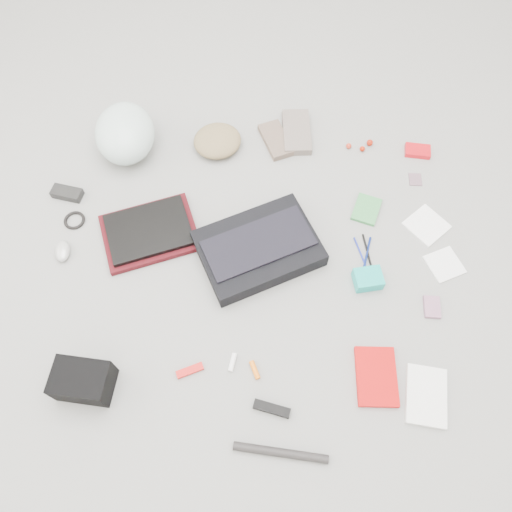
{
  "coord_description": "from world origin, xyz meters",
  "views": [
    {
      "loc": [
        0.01,
        -0.83,
        1.65
      ],
      "look_at": [
        0.0,
        0.0,
        0.05
      ],
      "focal_mm": 35.0,
      "sensor_mm": 36.0,
      "label": 1
    }
  ],
  "objects_px": {
    "bike_helmet": "(125,133)",
    "accordion_wallet": "(368,279)",
    "camera_bag": "(83,381)",
    "laptop": "(149,230)",
    "book_red": "(376,376)",
    "messenger_bag": "(259,248)"
  },
  "relations": [
    {
      "from": "bike_helmet",
      "to": "accordion_wallet",
      "type": "xyz_separation_m",
      "value": [
        0.94,
        -0.61,
        -0.07
      ]
    },
    {
      "from": "bike_helmet",
      "to": "accordion_wallet",
      "type": "height_order",
      "value": "bike_helmet"
    },
    {
      "from": "bike_helmet",
      "to": "camera_bag",
      "type": "distance_m",
      "value": 1.0
    },
    {
      "from": "laptop",
      "to": "book_red",
      "type": "relative_size",
      "value": 1.55
    },
    {
      "from": "camera_bag",
      "to": "messenger_bag",
      "type": "bearing_deg",
      "value": 49.01
    },
    {
      "from": "laptop",
      "to": "book_red",
      "type": "bearing_deg",
      "value": -52.64
    },
    {
      "from": "laptop",
      "to": "messenger_bag",
      "type": "bearing_deg",
      "value": -29.2
    },
    {
      "from": "laptop",
      "to": "bike_helmet",
      "type": "height_order",
      "value": "bike_helmet"
    },
    {
      "from": "messenger_bag",
      "to": "bike_helmet",
      "type": "height_order",
      "value": "bike_helmet"
    },
    {
      "from": "bike_helmet",
      "to": "book_red",
      "type": "xyz_separation_m",
      "value": [
        0.94,
        -0.96,
        -0.08
      ]
    },
    {
      "from": "laptop",
      "to": "bike_helmet",
      "type": "relative_size",
      "value": 1.02
    },
    {
      "from": "bike_helmet",
      "to": "camera_bag",
      "type": "xyz_separation_m",
      "value": [
        -0.01,
        -1.0,
        -0.03
      ]
    },
    {
      "from": "messenger_bag",
      "to": "book_red",
      "type": "distance_m",
      "value": 0.61
    },
    {
      "from": "camera_bag",
      "to": "accordion_wallet",
      "type": "xyz_separation_m",
      "value": [
        0.95,
        0.38,
        -0.03
      ]
    },
    {
      "from": "laptop",
      "to": "camera_bag",
      "type": "bearing_deg",
      "value": -122.84
    },
    {
      "from": "book_red",
      "to": "accordion_wallet",
      "type": "bearing_deg",
      "value": 90.34
    },
    {
      "from": "bike_helmet",
      "to": "camera_bag",
      "type": "height_order",
      "value": "bike_helmet"
    },
    {
      "from": "bike_helmet",
      "to": "camera_bag",
      "type": "relative_size",
      "value": 1.68
    },
    {
      "from": "bike_helmet",
      "to": "book_red",
      "type": "distance_m",
      "value": 1.35
    },
    {
      "from": "messenger_bag",
      "to": "laptop",
      "type": "height_order",
      "value": "messenger_bag"
    },
    {
      "from": "camera_bag",
      "to": "book_red",
      "type": "relative_size",
      "value": 0.9
    },
    {
      "from": "bike_helmet",
      "to": "accordion_wallet",
      "type": "bearing_deg",
      "value": -40.28
    }
  ]
}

